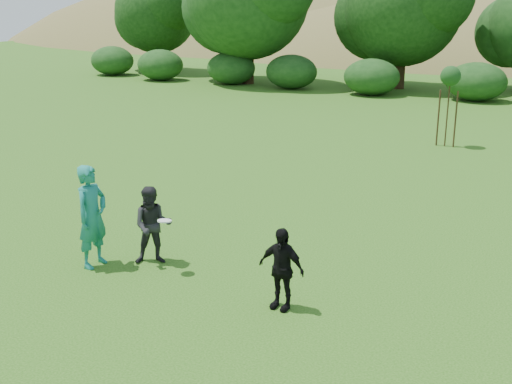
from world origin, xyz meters
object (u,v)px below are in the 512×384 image
(player_grey, at_px, (153,225))
(sapling, at_px, (450,78))
(player_black, at_px, (281,268))
(player_teal, at_px, (92,216))

(player_grey, xyz_separation_m, sapling, (2.94, 13.49, 1.63))
(player_black, xyz_separation_m, sapling, (-0.15, 14.10, 1.70))
(sapling, bearing_deg, player_teal, -105.43)
(player_teal, relative_size, sapling, 0.72)
(player_black, distance_m, sapling, 14.20)
(player_black, bearing_deg, sapling, 95.49)
(player_black, bearing_deg, player_grey, 173.76)
(player_teal, distance_m, player_black, 4.06)
(player_teal, relative_size, player_grey, 1.29)
(player_teal, height_order, player_grey, player_teal)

